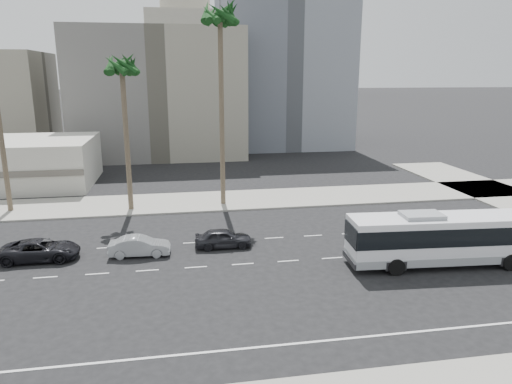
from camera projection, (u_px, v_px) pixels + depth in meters
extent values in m
plane|color=black|center=(332.00, 258.00, 31.27)|extent=(700.00, 700.00, 0.00)
cube|color=gray|center=(281.00, 198.00, 46.06)|extent=(120.00, 7.00, 0.15)
cube|color=slate|center=(159.00, 93.00, 70.08)|extent=(24.00, 18.00, 18.00)
cube|color=slate|center=(281.00, 66.00, 79.08)|extent=(20.00, 20.00, 26.00)
cube|color=beige|center=(186.00, 54.00, 264.39)|extent=(42.00, 42.00, 44.00)
cube|color=slate|center=(276.00, 28.00, 249.83)|extent=(26.00, 26.00, 70.00)
cube|color=slate|center=(306.00, 42.00, 283.83)|extent=(22.00, 22.00, 60.00)
cube|color=silver|center=(443.00, 237.00, 29.82)|extent=(12.19, 3.46, 2.70)
cube|color=black|center=(444.00, 231.00, 29.73)|extent=(12.25, 3.52, 1.14)
cube|color=gray|center=(442.00, 254.00, 30.11)|extent=(12.21, 3.50, 0.52)
cube|color=gray|center=(423.00, 216.00, 29.21)|extent=(2.60, 1.83, 0.31)
cylinder|color=black|center=(509.00, 261.00, 29.52)|extent=(1.04, 0.31, 1.04)
cylinder|color=black|center=(483.00, 246.00, 32.05)|extent=(1.04, 0.31, 1.04)
cylinder|color=black|center=(400.00, 269.00, 28.30)|extent=(1.04, 0.31, 1.04)
cylinder|color=black|center=(381.00, 253.00, 30.84)|extent=(1.04, 0.31, 1.04)
imported|color=#232328|center=(223.00, 238.00, 33.10)|extent=(1.68, 4.00, 1.35)
imported|color=#93969A|center=(140.00, 246.00, 31.58)|extent=(1.58, 4.10, 1.33)
imported|color=black|center=(40.00, 250.00, 30.83)|extent=(2.34, 4.99, 1.38)
cylinder|color=brown|center=(222.00, 116.00, 41.90)|extent=(0.45, 0.45, 16.40)
cylinder|color=brown|center=(127.00, 142.00, 40.66)|extent=(0.39, 0.39, 12.26)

